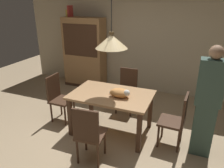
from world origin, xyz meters
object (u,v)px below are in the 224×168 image
at_px(book_red_tall, 70,11).
at_px(chair_left_side, 58,96).
at_px(book_yellow_short, 68,13).
at_px(dining_table, 111,99).
at_px(chair_far_back, 127,88).
at_px(chair_near_front, 89,133).
at_px(pendant_lamp, 111,41).
at_px(person_standing, 207,103).
at_px(cat_sleeping, 120,93).
at_px(hutch_bookcase, 85,54).
at_px(chair_right_side, 177,119).

bearing_deg(book_red_tall, chair_left_side, -67.13).
bearing_deg(book_yellow_short, dining_table, -43.38).
bearing_deg(chair_far_back, chair_near_front, -89.72).
relative_size(dining_table, book_yellow_short, 7.00).
height_order(chair_far_back, chair_left_side, same).
relative_size(chair_near_front, book_yellow_short, 4.65).
distance_m(chair_near_front, chair_left_side, 1.44).
xyz_separation_m(chair_far_back, book_yellow_short, (-1.97, 0.98, 1.43)).
relative_size(chair_far_back, chair_left_side, 1.00).
relative_size(dining_table, chair_left_side, 1.51).
xyz_separation_m(chair_near_front, pendant_lamp, (-0.01, 0.88, 1.15)).
bearing_deg(person_standing, cat_sleeping, -178.86).
relative_size(dining_table, cat_sleeping, 3.58).
relative_size(pendant_lamp, hutch_bookcase, 0.70).
relative_size(dining_table, chair_right_side, 1.51).
height_order(chair_far_back, person_standing, person_standing).
distance_m(chair_near_front, person_standing, 1.77).
height_order(chair_right_side, hutch_bookcase, hutch_bookcase).
xyz_separation_m(dining_table, chair_left_side, (-1.13, 0.00, -0.14)).
height_order(dining_table, book_yellow_short, book_yellow_short).
bearing_deg(book_red_tall, hutch_bookcase, -0.23).
bearing_deg(hutch_bookcase, book_yellow_short, 179.80).
relative_size(chair_left_side, person_standing, 0.54).
height_order(dining_table, book_red_tall, book_red_tall).
height_order(chair_right_side, chair_left_side, same).
bearing_deg(book_red_tall, person_standing, -28.92).
distance_m(chair_left_side, person_standing, 2.67).
xyz_separation_m(chair_right_side, chair_far_back, (-1.13, 0.88, 0.00)).
bearing_deg(chair_left_side, pendant_lamp, -0.05).
xyz_separation_m(chair_right_side, book_yellow_short, (-3.10, 1.87, 1.43)).
height_order(cat_sleeping, pendant_lamp, pendant_lamp).
height_order(hutch_bookcase, book_red_tall, book_red_tall).
relative_size(hutch_bookcase, person_standing, 1.07).
xyz_separation_m(chair_far_back, pendant_lamp, (0.00, -0.88, 1.15)).
bearing_deg(cat_sleeping, chair_right_side, 3.55).
relative_size(chair_right_side, pendant_lamp, 0.72).
distance_m(chair_far_back, pendant_lamp, 1.45).
height_order(chair_far_back, cat_sleeping, chair_far_back).
height_order(chair_near_front, book_red_tall, book_red_tall).
xyz_separation_m(chair_near_front, person_standing, (1.51, 0.84, 0.36)).
bearing_deg(person_standing, dining_table, 178.65).
xyz_separation_m(chair_right_side, chair_near_front, (-1.12, -0.87, 0.00)).
bearing_deg(dining_table, person_standing, -1.35).
height_order(book_yellow_short, book_red_tall, book_red_tall).
xyz_separation_m(chair_left_side, book_yellow_short, (-0.84, 1.86, 1.43)).
bearing_deg(cat_sleeping, chair_far_back, 101.11).
xyz_separation_m(dining_table, person_standing, (1.52, -0.04, 0.22)).
height_order(chair_near_front, chair_far_back, same).
xyz_separation_m(chair_far_back, cat_sleeping, (0.18, -0.94, 0.32)).
bearing_deg(book_yellow_short, chair_left_side, -65.66).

